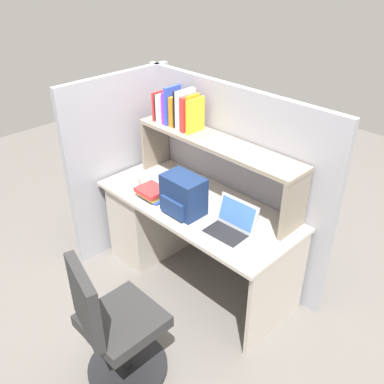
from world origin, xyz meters
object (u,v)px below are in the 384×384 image
at_px(computer_mouse, 165,185).
at_px(paper_cup, 136,182).
at_px(laptop, 230,226).
at_px(backpack, 183,195).
at_px(office_chair, 115,331).

height_order(computer_mouse, paper_cup, paper_cup).
xyz_separation_m(laptop, backpack, (-0.41, -0.05, 0.09)).
height_order(laptop, computer_mouse, laptop).
height_order(laptop, backpack, backpack).
xyz_separation_m(computer_mouse, paper_cup, (-0.15, -0.17, 0.03)).
bearing_deg(paper_cup, office_chair, -45.85).
bearing_deg(computer_mouse, paper_cup, -146.00).
xyz_separation_m(backpack, paper_cup, (-0.51, -0.03, -0.09)).
bearing_deg(computer_mouse, laptop, -21.21).
bearing_deg(backpack, office_chair, -71.40).
relative_size(computer_mouse, paper_cup, 1.06).
relative_size(backpack, computer_mouse, 2.88).
height_order(backpack, paper_cup, backpack).
xyz_separation_m(backpack, office_chair, (0.29, -0.85, -0.47)).
bearing_deg(office_chair, laptop, -83.36).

